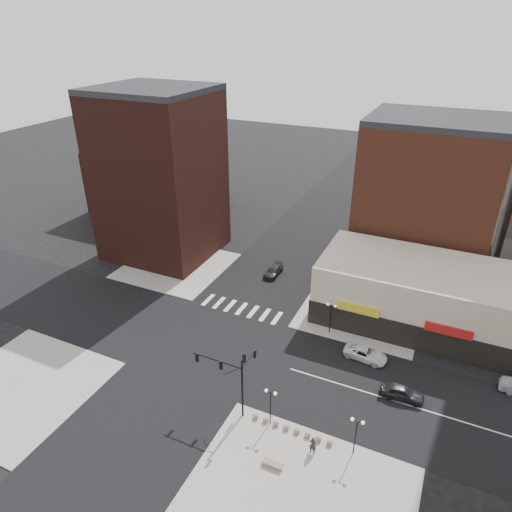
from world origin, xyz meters
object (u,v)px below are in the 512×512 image
at_px(street_lamp_se_a, 271,399).
at_px(street_lamp_se_b, 357,428).
at_px(street_lamp_ne, 331,311).
at_px(pedestrian, 313,445).
at_px(dark_sedan_north, 273,271).
at_px(dark_sedan_east, 402,392).
at_px(traffic_signal, 235,372).
at_px(white_suv, 366,354).
at_px(stone_bench, 273,465).

bearing_deg(street_lamp_se_a, street_lamp_se_b, 0.00).
bearing_deg(street_lamp_ne, pedestrian, -78.08).
bearing_deg(dark_sedan_north, street_lamp_ne, -40.18).
bearing_deg(dark_sedan_east, pedestrian, 146.07).
bearing_deg(traffic_signal, white_suv, 53.04).
bearing_deg(traffic_signal, street_lamp_se_a, -2.57).
bearing_deg(street_lamp_ne, white_suv, -28.80).
height_order(dark_sedan_north, stone_bench, dark_sedan_north).
bearing_deg(street_lamp_se_b, stone_bench, -144.59).
bearing_deg(white_suv, stone_bench, 172.87).
distance_m(street_lamp_se_a, dark_sedan_east, 14.10).
bearing_deg(stone_bench, white_suv, 76.22).
xyz_separation_m(street_lamp_se_a, street_lamp_ne, (1.00, 16.00, 0.00)).
bearing_deg(pedestrian, street_lamp_ne, -73.89).
distance_m(street_lamp_se_a, dark_sedan_north, 28.54).
distance_m(traffic_signal, street_lamp_se_b, 11.88).
bearing_deg(stone_bench, dark_sedan_east, 55.15).
distance_m(street_lamp_se_b, pedestrian, 4.26).
height_order(street_lamp_se_a, dark_sedan_north, street_lamp_se_a).
relative_size(dark_sedan_north, stone_bench, 2.40).
bearing_deg(dark_sedan_north, dark_sedan_east, -38.19).
bearing_deg(street_lamp_se_a, pedestrian, -16.92).
distance_m(street_lamp_se_b, white_suv, 13.62).
distance_m(pedestrian, stone_bench, 3.91).
distance_m(street_lamp_se_a, white_suv, 14.78).
bearing_deg(traffic_signal, stone_bench, -37.17).
distance_m(traffic_signal, dark_sedan_east, 17.39).
distance_m(white_suv, dark_sedan_north, 21.31).
height_order(white_suv, dark_sedan_north, white_suv).
bearing_deg(dark_sedan_north, traffic_signal, -73.97).
bearing_deg(stone_bench, dark_sedan_north, 111.91).
bearing_deg(street_lamp_se_b, traffic_signal, 179.18).
xyz_separation_m(street_lamp_se_a, white_suv, (6.06, 13.22, -2.62)).
distance_m(street_lamp_se_b, stone_bench, 7.88).
xyz_separation_m(dark_sedan_north, pedestrian, (15.43, -27.73, 0.39)).
height_order(street_lamp_ne, dark_sedan_east, street_lamp_ne).
xyz_separation_m(street_lamp_se_a, dark_sedan_north, (-10.76, 26.31, -2.65)).
xyz_separation_m(traffic_signal, street_lamp_se_a, (3.76, -0.17, -1.67)).
bearing_deg(street_lamp_ne, dark_sedan_east, -36.68).
distance_m(street_lamp_ne, dark_sedan_east, 12.46).
distance_m(dark_sedan_north, pedestrian, 31.74).
xyz_separation_m(street_lamp_se_a, dark_sedan_east, (10.78, 8.71, -2.55)).
relative_size(traffic_signal, street_lamp_se_a, 1.87).
relative_size(dark_sedan_north, pedestrian, 2.43).
bearing_deg(dark_sedan_east, street_lamp_ne, 50.45).
height_order(street_lamp_se_b, stone_bench, street_lamp_se_b).
distance_m(street_lamp_se_b, dark_sedan_east, 9.49).
bearing_deg(street_lamp_ne, street_lamp_se_a, -93.58).
bearing_deg(street_lamp_se_a, traffic_signal, 177.43).
height_order(traffic_signal, street_lamp_se_a, traffic_signal).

